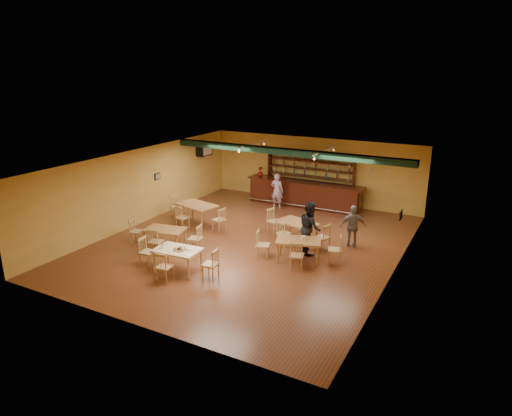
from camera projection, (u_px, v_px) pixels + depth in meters
The scene contains 23 objects.
floor at pixel (251, 244), 16.15m from camera, with size 12.00×12.00×0.00m, color #5C2F1A.
ceiling_beam at pixel (285, 152), 17.65m from camera, with size 10.00×0.30×0.25m, color black.
track_rail_left at pixel (252, 144), 18.94m from camera, with size 0.05×2.50×0.05m, color silver.
track_rail_right at pixel (325, 150), 17.50m from camera, with size 0.05×2.50×0.05m, color silver.
ac_unit at pixel (204, 149), 21.14m from camera, with size 0.34×0.70×0.48m, color silver.
picture_left at pixel (157, 176), 18.72m from camera, with size 0.04×0.34×0.28m, color black.
picture_right at pixel (401, 215), 13.82m from camera, with size 0.04×0.34×0.28m, color black.
bar_counter at pixel (304, 194), 20.35m from camera, with size 5.38×0.85×1.13m, color #37150B.
back_bar_hutch at pixel (310, 179), 20.71m from camera, with size 4.16×0.40×2.28m, color #37150B.
poinsettia at pixel (260, 172), 21.12m from camera, with size 0.25×0.25×0.45m, color #A20F0E.
dining_table_a at pixel (197, 214), 18.07m from camera, with size 1.63×0.98×0.81m, color #AE7F3E.
dining_table_b at pixel (297, 231), 16.32m from camera, with size 1.44×0.86×0.72m, color #AE7F3E.
dining_table_c at pixel (165, 238), 15.73m from camera, with size 1.36×0.82×0.68m, color #AE7F3E.
dining_table_d at pixel (298, 250), 14.65m from camera, with size 1.43×0.86×0.71m, color #AE7F3E.
near_table at pixel (178, 260), 13.83m from camera, with size 1.39×0.89×0.74m, color beige.
pizza_tray at pixel (180, 250), 13.67m from camera, with size 0.40×0.40×0.01m, color silver.
parmesan_shaker at pixel (162, 247), 13.78m from camera, with size 0.07×0.07×0.11m, color #EAE5C6.
napkin_stack at pixel (190, 249), 13.73m from camera, with size 0.20×0.15×0.03m, color white.
pizza_server at pixel (185, 250), 13.65m from camera, with size 0.32×0.09×0.00m, color silver.
side_plate at pixel (188, 255), 13.31m from camera, with size 0.22×0.22×0.01m, color white.
patron_bar at pixel (277, 191), 20.02m from camera, with size 0.57×0.38×1.58m, color purple.
patron_right_a at pixel (310, 227), 15.13m from camera, with size 0.88×0.68×1.80m, color black.
patron_right_b at pixel (353, 226), 15.68m from camera, with size 0.88×0.37×1.50m, color slate.
Camera 1 is at (7.25, -13.17, 6.04)m, focal length 31.71 mm.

